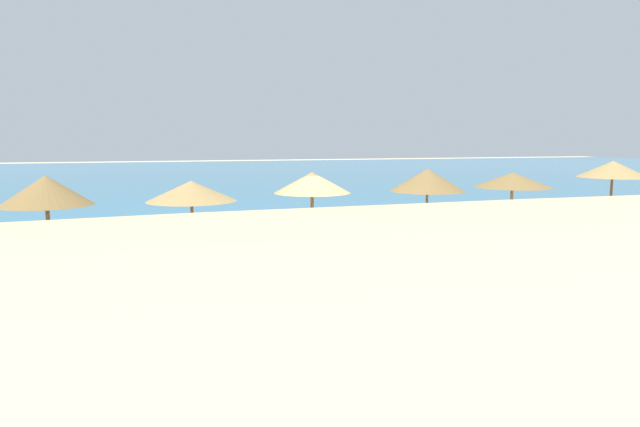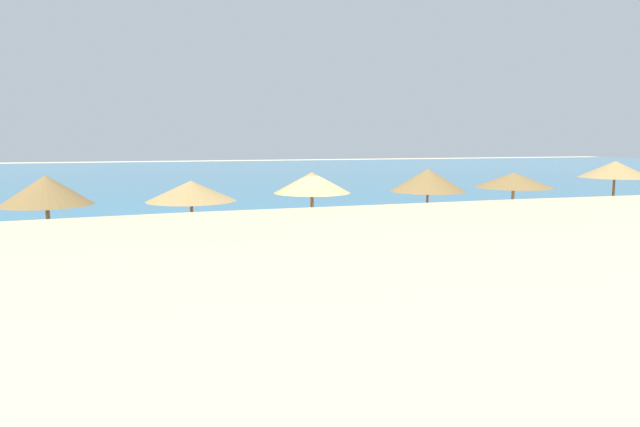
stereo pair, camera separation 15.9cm
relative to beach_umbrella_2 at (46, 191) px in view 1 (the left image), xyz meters
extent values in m
plane|color=beige|center=(6.52, -0.70, -2.32)|extent=(160.00, 160.00, 0.00)
cube|color=teal|center=(6.52, 41.35, -2.31)|extent=(160.00, 68.11, 0.01)
ellipsoid|color=#C9B586|center=(7.33, -9.45, -0.89)|extent=(53.01, 6.90, 2.86)
cylinder|color=brown|center=(0.00, 0.00, -1.26)|extent=(0.09, 0.09, 2.13)
cone|color=olive|center=(0.00, 0.00, 0.01)|extent=(2.09, 2.09, 0.70)
cylinder|color=brown|center=(3.31, 0.42, -1.28)|extent=(0.08, 0.08, 2.07)
cone|color=#9E7F4C|center=(3.31, 0.42, -0.14)|extent=(2.30, 2.30, 0.53)
cylinder|color=brown|center=(6.60, 0.66, -1.23)|extent=(0.10, 0.10, 2.17)
cone|color=#9E7F4C|center=(6.60, 0.66, -0.01)|extent=(2.13, 2.13, 0.58)
cylinder|color=brown|center=(10.05, 0.48, -1.25)|extent=(0.07, 0.07, 2.14)
cone|color=olive|center=(10.05, 0.48, 0.00)|extent=(2.18, 2.18, 0.66)
cylinder|color=brown|center=(13.01, 0.57, -1.23)|extent=(0.09, 0.09, 2.17)
cone|color=olive|center=(13.01, 0.57, -0.07)|extent=(2.34, 2.34, 0.46)
cylinder|color=brown|center=(16.37, 0.09, -1.09)|extent=(0.08, 0.08, 2.45)
cone|color=#9E7F4C|center=(16.37, 0.09, 0.24)|extent=(2.14, 2.14, 0.52)
cube|color=orange|center=(2.89, -0.84, -1.96)|extent=(1.59, 1.29, 0.07)
cube|color=orange|center=(3.49, -0.46, -1.54)|extent=(0.53, 0.64, 0.83)
cylinder|color=silver|center=(2.21, -0.96, -2.16)|extent=(0.04, 0.04, 0.32)
cylinder|color=silver|center=(2.47, -1.38, -2.16)|extent=(0.04, 0.04, 0.32)
cylinder|color=silver|center=(3.30, -0.29, -2.16)|extent=(0.04, 0.04, 0.32)
cylinder|color=silver|center=(3.56, -0.71, -2.16)|extent=(0.04, 0.04, 0.32)
cube|color=white|center=(1.67, -3.65, -2.10)|extent=(0.42, 0.47, 0.43)
camera|label=1|loc=(2.29, -14.15, 1.19)|focal=31.39mm
camera|label=2|loc=(2.45, -14.20, 1.19)|focal=31.39mm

